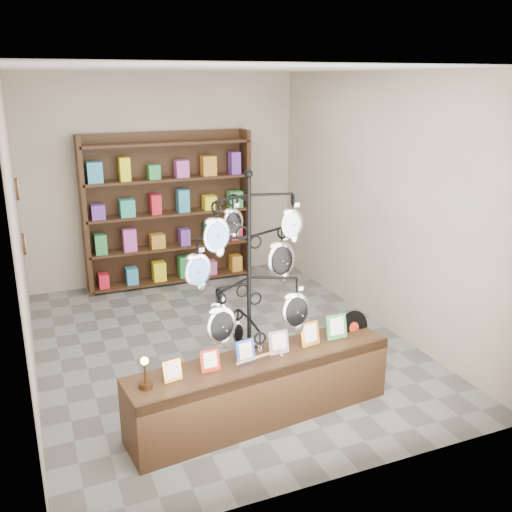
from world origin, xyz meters
The scene contains 6 objects.
ground centered at (0.00, 0.00, 0.00)m, with size 5.00×5.00×0.00m, color slate.
room_envelope centered at (0.00, 0.00, 1.85)m, with size 5.00×5.00×5.00m.
display_tree centered at (-0.21, -1.35, 1.28)m, with size 1.13×1.00×2.21m.
front_shelf centered at (-0.16, -1.52, 0.30)m, with size 2.46×0.76×0.86m.
back_shelving centered at (0.00, 2.30, 1.03)m, with size 2.42×0.36×2.20m.
wall_clocks centered at (-1.97, 0.80, 1.50)m, with size 0.03×0.24×0.84m.
Camera 1 is at (-1.91, -5.62, 2.91)m, focal length 40.00 mm.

